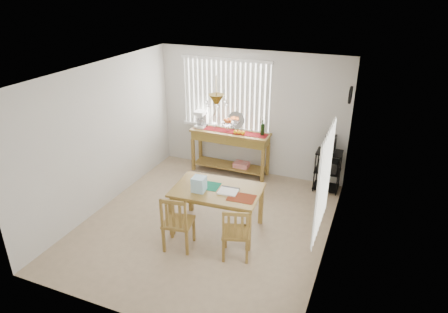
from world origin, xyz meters
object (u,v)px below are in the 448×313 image
at_px(wire_cart, 328,167).
at_px(cart_items, 331,144).
at_px(dining_table, 217,194).
at_px(chair_left, 177,223).
at_px(chair_right, 236,233).
at_px(sideboard, 231,142).

distance_m(wire_cart, cart_items, 0.48).
bearing_deg(dining_table, wire_cart, 54.71).
xyz_separation_m(chair_left, chair_right, (0.91, 0.13, -0.03)).
bearing_deg(wire_cart, chair_right, -108.99).
distance_m(wire_cart, chair_left, 3.33).
distance_m(sideboard, chair_right, 2.89).
bearing_deg(wire_cart, dining_table, -125.29).
relative_size(cart_items, chair_left, 0.36).
xyz_separation_m(sideboard, wire_cart, (2.04, 0.01, -0.22)).
xyz_separation_m(wire_cart, cart_items, (0.00, 0.01, 0.48)).
bearing_deg(sideboard, wire_cart, 0.17).
distance_m(chair_left, chair_right, 0.92).
bearing_deg(chair_left, chair_right, 8.05).
height_order(sideboard, chair_left, sideboard).
distance_m(sideboard, dining_table, 2.14).
bearing_deg(chair_right, dining_table, 133.22).
height_order(wire_cart, dining_table, wire_cart).
distance_m(sideboard, wire_cart, 2.05).
relative_size(sideboard, wire_cart, 2.05).
bearing_deg(cart_items, chair_left, -123.09).
relative_size(wire_cart, dining_table, 0.56).
height_order(dining_table, chair_left, chair_left).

